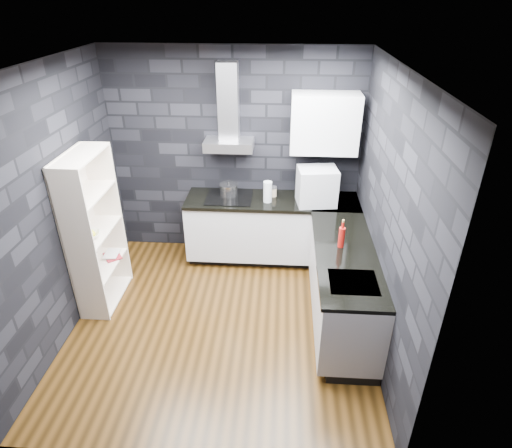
# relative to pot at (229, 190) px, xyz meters

# --- Properties ---
(ground) EXTENTS (3.20, 3.20, 0.00)m
(ground) POSITION_rel_pot_xyz_m (0.06, -1.37, -0.98)
(ground) COLOR #452A0E
(ceiling) EXTENTS (3.20, 3.20, 0.00)m
(ceiling) POSITION_rel_pot_xyz_m (0.06, -1.37, 1.72)
(ceiling) COLOR white
(wall_back) EXTENTS (3.20, 0.05, 2.70)m
(wall_back) POSITION_rel_pot_xyz_m (0.06, 0.26, 0.37)
(wall_back) COLOR black
(wall_back) RESTS_ON ground
(wall_front) EXTENTS (3.20, 0.05, 2.70)m
(wall_front) POSITION_rel_pot_xyz_m (0.06, -2.99, 0.37)
(wall_front) COLOR black
(wall_front) RESTS_ON ground
(wall_left) EXTENTS (0.05, 3.20, 2.70)m
(wall_left) POSITION_rel_pot_xyz_m (-1.56, -1.37, 0.37)
(wall_left) COLOR black
(wall_left) RESTS_ON ground
(wall_right) EXTENTS (0.05, 3.20, 2.70)m
(wall_right) POSITION_rel_pot_xyz_m (1.69, -1.37, 0.37)
(wall_right) COLOR black
(wall_right) RESTS_ON ground
(toekick_back) EXTENTS (2.18, 0.50, 0.10)m
(toekick_back) POSITION_rel_pot_xyz_m (0.56, -0.03, -0.93)
(toekick_back) COLOR black
(toekick_back) RESTS_ON ground
(toekick_right) EXTENTS (0.50, 1.78, 0.10)m
(toekick_right) POSITION_rel_pot_xyz_m (1.40, -1.27, -0.93)
(toekick_right) COLOR black
(toekick_right) RESTS_ON ground
(counter_back_cab) EXTENTS (2.20, 0.60, 0.76)m
(counter_back_cab) POSITION_rel_pot_xyz_m (0.56, -0.07, -0.50)
(counter_back_cab) COLOR silver
(counter_back_cab) RESTS_ON ground
(counter_right_cab) EXTENTS (0.60, 1.80, 0.76)m
(counter_right_cab) POSITION_rel_pot_xyz_m (1.36, -1.27, -0.50)
(counter_right_cab) COLOR silver
(counter_right_cab) RESTS_ON ground
(counter_back_top) EXTENTS (2.20, 0.62, 0.04)m
(counter_back_top) POSITION_rel_pot_xyz_m (0.56, -0.08, -0.10)
(counter_back_top) COLOR black
(counter_back_top) RESTS_ON counter_back_cab
(counter_right_top) EXTENTS (0.62, 1.80, 0.04)m
(counter_right_top) POSITION_rel_pot_xyz_m (1.35, -1.27, -0.10)
(counter_right_top) COLOR black
(counter_right_top) RESTS_ON counter_right_cab
(counter_corner_top) EXTENTS (0.62, 0.62, 0.04)m
(counter_corner_top) POSITION_rel_pot_xyz_m (1.36, -0.07, -0.10)
(counter_corner_top) COLOR black
(counter_corner_top) RESTS_ON counter_right_cab
(hood_body) EXTENTS (0.60, 0.34, 0.12)m
(hood_body) POSITION_rel_pot_xyz_m (0.01, 0.06, 0.58)
(hood_body) COLOR silver
(hood_body) RESTS_ON wall_back
(hood_chimney) EXTENTS (0.24, 0.20, 0.90)m
(hood_chimney) POSITION_rel_pot_xyz_m (0.01, 0.13, 1.09)
(hood_chimney) COLOR silver
(hood_chimney) RESTS_ON hood_body
(upper_cabinet) EXTENTS (0.80, 0.35, 0.70)m
(upper_cabinet) POSITION_rel_pot_xyz_m (1.16, 0.06, 0.87)
(upper_cabinet) COLOR silver
(upper_cabinet) RESTS_ON wall_back
(cooktop) EXTENTS (0.58, 0.50, 0.01)m
(cooktop) POSITION_rel_pot_xyz_m (0.01, -0.07, -0.07)
(cooktop) COLOR black
(cooktop) RESTS_ON counter_back_top
(sink_rim) EXTENTS (0.44, 0.40, 0.01)m
(sink_rim) POSITION_rel_pot_xyz_m (1.36, -1.77, -0.09)
(sink_rim) COLOR silver
(sink_rim) RESTS_ON counter_right_top
(pot) EXTENTS (0.24, 0.24, 0.13)m
(pot) POSITION_rel_pot_xyz_m (0.00, 0.00, 0.00)
(pot) COLOR #B4B4B9
(pot) RESTS_ON cooktop
(glass_vase) EXTENTS (0.14, 0.14, 0.27)m
(glass_vase) POSITION_rel_pot_xyz_m (0.51, -0.14, 0.05)
(glass_vase) COLOR silver
(glass_vase) RESTS_ON counter_back_top
(storage_jar) EXTENTS (0.12, 0.12, 0.11)m
(storage_jar) POSITION_rel_pot_xyz_m (0.57, 0.03, -0.02)
(storage_jar) COLOR #CFB690
(storage_jar) RESTS_ON counter_back_top
(utensil_crock) EXTENTS (0.11, 0.11, 0.13)m
(utensil_crock) POSITION_rel_pot_xyz_m (0.93, 0.04, -0.02)
(utensil_crock) COLOR #B4B4B9
(utensil_crock) RESTS_ON counter_back_top
(appliance_garage) EXTENTS (0.51, 0.42, 0.47)m
(appliance_garage) POSITION_rel_pot_xyz_m (1.11, -0.15, 0.15)
(appliance_garage) COLOR silver
(appliance_garage) RESTS_ON counter_back_top
(red_bottle) EXTENTS (0.08, 0.08, 0.22)m
(red_bottle) POSITION_rel_pot_xyz_m (1.31, -1.16, 0.03)
(red_bottle) COLOR #A1130E
(red_bottle) RESTS_ON counter_right_top
(bookshelf) EXTENTS (0.48, 0.85, 1.80)m
(bookshelf) POSITION_rel_pot_xyz_m (-1.36, -1.04, -0.08)
(bookshelf) COLOR silver
(bookshelf) RESTS_ON ground
(fruit_bowl) EXTENTS (0.27, 0.27, 0.05)m
(fruit_bowl) POSITION_rel_pot_xyz_m (-1.36, -1.16, -0.04)
(fruit_bowl) COLOR white
(fruit_bowl) RESTS_ON bookshelf
(book_red) EXTENTS (0.15, 0.12, 0.23)m
(book_red) POSITION_rel_pot_xyz_m (-1.37, -0.91, -0.41)
(book_red) COLOR maroon
(book_red) RESTS_ON bookshelf
(book_second) EXTENTS (0.16, 0.03, 0.22)m
(book_second) POSITION_rel_pot_xyz_m (-1.39, -0.85, -0.39)
(book_second) COLOR #B2B2B2
(book_second) RESTS_ON bookshelf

